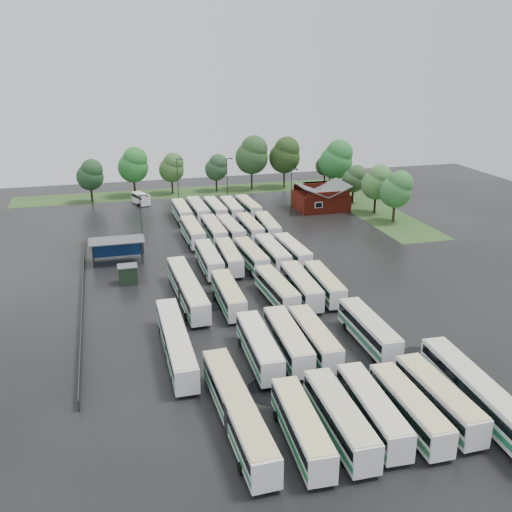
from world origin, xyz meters
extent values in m
plane|color=black|center=(0.00, 0.00, 0.00)|extent=(160.00, 160.00, 0.00)
cube|color=maroon|center=(24.00, 42.80, 1.70)|extent=(10.00, 8.00, 3.40)
cube|color=#4C4F51|center=(21.50, 42.80, 4.30)|extent=(5.07, 8.60, 2.19)
cube|color=#4C4F51|center=(26.50, 42.80, 4.30)|extent=(5.07, 8.60, 2.19)
cube|color=maroon|center=(24.00, 38.80, 3.90)|extent=(9.00, 0.20, 1.20)
cube|color=silver|center=(22.00, 38.75, 2.00)|extent=(1.60, 0.12, 1.20)
cylinder|color=#2D2D30|center=(-20.80, 20.00, 1.70)|extent=(0.16, 0.16, 3.40)
cylinder|color=#2D2D30|center=(-13.60, 20.00, 1.70)|extent=(0.16, 0.16, 3.40)
cylinder|color=#2D2D30|center=(-20.80, 23.20, 1.70)|extent=(0.16, 0.16, 3.40)
cylinder|color=#2D2D30|center=(-13.60, 23.20, 1.70)|extent=(0.16, 0.16, 3.40)
cube|color=#4C4F51|center=(-17.20, 21.60, 3.50)|extent=(8.20, 4.20, 0.15)
cube|color=navy|center=(-17.20, 23.50, 1.60)|extent=(7.60, 0.08, 2.60)
cube|color=black|center=(-16.20, 12.60, 1.25)|extent=(2.50, 2.00, 2.50)
cube|color=#4C4F51|center=(-16.20, 12.60, 2.56)|extent=(2.70, 2.20, 0.12)
cube|color=#2D4E1F|center=(2.00, 64.80, 0.01)|extent=(80.00, 10.00, 0.01)
cube|color=#2D4E1F|center=(34.00, 42.80, 0.01)|extent=(10.00, 50.00, 0.01)
cube|color=#2D2D30|center=(-22.20, 8.00, 0.60)|extent=(0.10, 50.00, 1.20)
cube|color=white|center=(-4.58, -26.32, 1.69)|extent=(2.82, 11.18, 2.54)
cube|color=black|center=(-4.58, -26.32, 2.19)|extent=(2.86, 10.74, 0.81)
cube|color=#1C773E|center=(-4.58, -26.32, 1.13)|extent=(2.86, 10.96, 0.56)
cube|color=beige|center=(-4.58, -26.32, 3.00)|extent=(2.72, 10.84, 0.11)
cylinder|color=black|center=(-4.58, -29.87, 0.42)|extent=(2.36, 0.89, 0.89)
cylinder|color=black|center=(-4.58, -22.77, 0.42)|extent=(2.36, 0.89, 0.89)
cube|color=white|center=(-1.18, -26.11, 1.74)|extent=(2.57, 11.48, 2.62)
cube|color=black|center=(-1.18, -26.11, 2.26)|extent=(2.62, 11.02, 0.84)
cube|color=#2C754F|center=(-1.18, -26.11, 1.16)|extent=(2.62, 11.25, 0.58)
cube|color=beige|center=(-1.18, -26.11, 3.10)|extent=(2.47, 11.14, 0.11)
cylinder|color=black|center=(-1.18, -29.77, 0.43)|extent=(2.43, 0.92, 0.92)
cylinder|color=black|center=(-1.18, -22.45, 0.43)|extent=(2.43, 0.92, 0.92)
cube|color=white|center=(1.98, -25.66, 1.70)|extent=(2.82, 11.26, 2.56)
cube|color=black|center=(1.98, -25.66, 2.21)|extent=(2.85, 10.82, 0.82)
cube|color=#267C4C|center=(1.98, -25.66, 1.14)|extent=(2.85, 11.04, 0.56)
cube|color=beige|center=(1.98, -25.66, 3.03)|extent=(2.71, 10.92, 0.11)
cylinder|color=black|center=(1.98, -29.24, 0.42)|extent=(2.37, 0.89, 0.89)
cylinder|color=black|center=(1.98, -22.09, 0.42)|extent=(2.37, 0.89, 0.89)
cube|color=white|center=(5.15, -26.23, 1.66)|extent=(2.35, 10.93, 2.50)
cube|color=black|center=(5.15, -26.23, 2.16)|extent=(2.41, 10.49, 0.80)
cube|color=#36734E|center=(5.15, -26.23, 1.11)|extent=(2.40, 10.71, 0.55)
cube|color=beige|center=(5.15, -26.23, 2.95)|extent=(2.26, 10.60, 0.11)
cylinder|color=black|center=(5.15, -29.72, 0.41)|extent=(2.32, 0.87, 0.87)
cylinder|color=black|center=(5.15, -22.74, 0.41)|extent=(2.32, 0.87, 0.87)
cube|color=white|center=(8.33, -25.68, 1.71)|extent=(2.51, 11.31, 2.58)
cube|color=black|center=(8.33, -25.68, 2.23)|extent=(2.56, 10.86, 0.83)
cube|color=#377855|center=(8.33, -25.68, 1.15)|extent=(2.56, 11.08, 0.57)
cube|color=#DACD89|center=(8.33, -25.68, 3.05)|extent=(2.41, 10.97, 0.11)
cylinder|color=black|center=(8.33, -29.29, 0.42)|extent=(2.40, 0.90, 0.90)
cylinder|color=black|center=(8.33, -22.07, 0.42)|extent=(2.40, 0.90, 0.90)
cube|color=white|center=(-4.37, -12.62, 1.75)|extent=(2.72, 11.56, 2.63)
cube|color=black|center=(-4.37, -12.62, 2.27)|extent=(2.77, 11.10, 0.84)
cube|color=#307F57|center=(-4.37, -12.62, 1.17)|extent=(2.76, 11.33, 0.58)
cube|color=#EBE8C4|center=(-4.37, -12.62, 3.11)|extent=(2.62, 11.21, 0.11)
cylinder|color=black|center=(-4.37, -16.30, 0.43)|extent=(2.44, 0.92, 0.92)
cylinder|color=black|center=(-4.37, -8.94, 0.43)|extent=(2.44, 0.92, 0.92)
cube|color=white|center=(-1.10, -12.12, 1.74)|extent=(2.79, 11.52, 2.62)
cube|color=black|center=(-1.10, -12.12, 2.27)|extent=(2.83, 11.07, 0.84)
cube|color=#227141|center=(-1.10, -12.12, 1.16)|extent=(2.83, 11.30, 0.58)
cube|color=beige|center=(-1.10, -12.12, 3.10)|extent=(2.68, 11.18, 0.11)
cylinder|color=black|center=(-1.10, -15.78, 0.43)|extent=(2.43, 0.92, 0.92)
cylinder|color=black|center=(-1.10, -8.46, 0.43)|extent=(2.43, 0.92, 0.92)
cube|color=white|center=(1.81, -12.23, 1.69)|extent=(2.45, 11.14, 2.55)
cube|color=black|center=(1.81, -12.23, 2.20)|extent=(2.50, 10.70, 0.82)
cube|color=#266F48|center=(1.81, -12.23, 1.13)|extent=(2.49, 10.92, 0.56)
cube|color=beige|center=(1.81, -12.23, 3.01)|extent=(2.35, 10.81, 0.11)
cylinder|color=black|center=(1.81, -15.79, 0.42)|extent=(2.36, 0.89, 0.89)
cylinder|color=black|center=(1.81, -8.67, 0.42)|extent=(2.36, 0.89, 0.89)
cube|color=white|center=(8.21, -12.09, 1.73)|extent=(2.48, 11.42, 2.61)
cube|color=black|center=(8.21, -12.09, 2.26)|extent=(2.53, 10.96, 0.84)
cube|color=#377A54|center=(8.21, -12.09, 1.16)|extent=(2.52, 11.19, 0.57)
cube|color=beige|center=(8.21, -12.09, 3.09)|extent=(2.38, 11.08, 0.11)
cylinder|color=black|center=(8.21, -15.73, 0.43)|extent=(2.42, 0.91, 0.91)
cylinder|color=black|center=(8.21, -8.44, 0.43)|extent=(2.42, 0.91, 0.91)
cube|color=white|center=(-4.50, 1.29, 1.68)|extent=(2.43, 11.10, 2.54)
cube|color=black|center=(-4.50, 1.29, 2.19)|extent=(2.48, 10.66, 0.81)
cube|color=#207E47|center=(-4.50, 1.29, 1.13)|extent=(2.47, 10.88, 0.56)
cube|color=beige|center=(-4.50, 1.29, 3.00)|extent=(2.33, 10.77, 0.11)
cylinder|color=black|center=(-4.50, -2.25, 0.42)|extent=(2.35, 0.89, 0.89)
cylinder|color=black|center=(-4.50, 4.84, 0.42)|extent=(2.35, 0.89, 0.89)
cube|color=white|center=(1.85, 1.42, 1.68)|extent=(2.86, 11.16, 2.53)
cube|color=black|center=(1.85, 1.42, 2.19)|extent=(2.89, 10.72, 0.81)
cube|color=#2A754F|center=(1.85, 1.42, 1.12)|extent=(2.90, 10.95, 0.56)
cube|color=beige|center=(1.85, 1.42, 3.00)|extent=(2.75, 10.83, 0.11)
cylinder|color=black|center=(1.85, -2.12, 0.41)|extent=(2.35, 0.88, 0.88)
cylinder|color=black|center=(1.85, 4.96, 0.41)|extent=(2.35, 0.88, 0.88)
cube|color=white|center=(5.16, 1.47, 1.75)|extent=(2.75, 11.57, 2.64)
cube|color=black|center=(5.16, 1.47, 2.28)|extent=(2.79, 11.11, 0.84)
cube|color=#317451|center=(5.16, 1.47, 1.17)|extent=(2.79, 11.34, 0.58)
cube|color=beige|center=(5.16, 1.47, 3.11)|extent=(2.64, 11.22, 0.12)
cylinder|color=black|center=(5.16, -2.21, 0.43)|extent=(2.44, 0.92, 0.92)
cylinder|color=black|center=(5.16, 5.15, 0.43)|extent=(2.44, 0.92, 0.92)
cube|color=white|center=(8.41, 1.54, 1.66)|extent=(2.73, 10.98, 2.50)
cube|color=black|center=(8.41, 1.54, 2.16)|extent=(2.77, 10.55, 0.80)
cube|color=#256D42|center=(8.41, 1.54, 1.11)|extent=(2.77, 10.77, 0.55)
cube|color=#DBD189|center=(8.41, 1.54, 2.95)|extent=(2.63, 10.65, 0.11)
cylinder|color=black|center=(8.41, -1.95, 0.41)|extent=(2.32, 0.87, 0.87)
cylinder|color=black|center=(8.41, 5.03, 0.41)|extent=(2.32, 0.87, 0.87)
cube|color=white|center=(-4.44, 14.58, 1.71)|extent=(2.37, 11.26, 2.58)
cube|color=black|center=(-4.44, 14.58, 2.23)|extent=(2.43, 10.81, 0.83)
cube|color=#227A48|center=(-4.44, 14.58, 1.14)|extent=(2.42, 11.04, 0.57)
cube|color=beige|center=(-4.44, 14.58, 3.05)|extent=(2.28, 10.93, 0.11)
cylinder|color=black|center=(-4.44, 10.98, 0.42)|extent=(2.39, 0.90, 0.90)
cylinder|color=black|center=(-4.44, 18.18, 0.42)|extent=(2.39, 0.90, 0.90)
cube|color=white|center=(-1.35, 14.96, 1.66)|extent=(2.59, 11.01, 2.51)
cube|color=black|center=(-1.35, 14.96, 2.17)|extent=(2.63, 10.57, 0.80)
cube|color=#1D7A4A|center=(-1.35, 14.96, 1.11)|extent=(2.63, 10.79, 0.55)
cube|color=beige|center=(-1.35, 14.96, 2.96)|extent=(2.49, 10.67, 0.11)
cylinder|color=black|center=(-1.35, 11.46, 0.41)|extent=(2.33, 0.88, 0.88)
cylinder|color=black|center=(-1.35, 18.46, 0.41)|extent=(2.33, 0.88, 0.88)
cube|color=white|center=(1.92, 14.47, 1.66)|extent=(2.76, 11.02, 2.50)
cube|color=black|center=(1.92, 14.47, 2.16)|extent=(2.79, 10.58, 0.80)
cube|color=#2D7D4C|center=(1.92, 14.47, 1.11)|extent=(2.79, 10.80, 0.55)
cube|color=beige|center=(1.92, 14.47, 2.96)|extent=(2.65, 10.69, 0.11)
cylinder|color=black|center=(1.92, 10.97, 0.41)|extent=(2.32, 0.87, 0.87)
cylinder|color=black|center=(1.92, 17.97, 0.41)|extent=(2.32, 0.87, 0.87)
cube|color=white|center=(5.27, 14.66, 1.74)|extent=(2.50, 11.44, 2.62)
cube|color=black|center=(5.27, 14.66, 2.26)|extent=(2.55, 10.98, 0.84)
cube|color=#276F42|center=(5.27, 14.66, 1.16)|extent=(2.54, 11.21, 0.58)
cube|color=beige|center=(5.27, 14.66, 3.09)|extent=(2.40, 11.10, 0.11)
cylinder|color=black|center=(5.27, 11.00, 0.43)|extent=(2.43, 0.91, 0.91)
cylinder|color=black|center=(5.27, 18.31, 0.43)|extent=(2.43, 0.91, 0.91)
cube|color=white|center=(8.54, 14.92, 1.66)|extent=(2.69, 10.96, 2.49)
cube|color=black|center=(8.54, 14.92, 2.15)|extent=(2.72, 10.53, 0.80)
cube|color=#1C7742|center=(8.54, 14.92, 1.11)|extent=(2.72, 10.75, 0.55)
cube|color=beige|center=(8.54, 14.92, 2.95)|extent=(2.58, 10.63, 0.11)
cylinder|color=black|center=(8.54, 11.44, 0.41)|extent=(2.31, 0.87, 0.87)
cylinder|color=black|center=(8.54, 18.41, 0.41)|extent=(2.31, 0.87, 0.87)
cube|color=white|center=(-4.58, 28.42, 1.73)|extent=(2.57, 11.44, 2.61)
cube|color=black|center=(-4.58, 28.42, 2.26)|extent=(2.62, 10.99, 0.84)
cube|color=#1E7E4D|center=(-4.58, 28.42, 1.16)|extent=(2.62, 11.22, 0.58)
cube|color=beige|center=(-4.58, 28.42, 3.09)|extent=(2.47, 11.10, 0.11)
cylinder|color=black|center=(-4.58, 24.77, 0.43)|extent=(2.42, 0.91, 0.91)
cylinder|color=black|center=(-4.58, 32.07, 0.43)|extent=(2.42, 0.91, 0.91)
cube|color=white|center=(-1.00, 28.30, 1.72)|extent=(2.51, 11.35, 2.59)
cube|color=black|center=(-1.00, 28.30, 2.24)|extent=(2.56, 10.90, 0.83)
cube|color=#29774F|center=(-1.00, 28.30, 1.15)|extent=(2.55, 11.12, 0.57)
cube|color=beige|center=(-1.00, 28.30, 3.07)|extent=(2.41, 11.01, 0.11)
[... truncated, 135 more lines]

